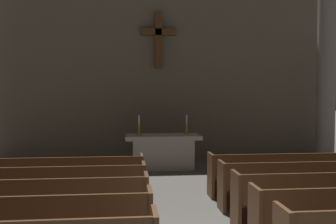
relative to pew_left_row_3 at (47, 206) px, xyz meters
name	(u,v)px	position (x,y,z in m)	size (l,w,h in m)	color
pew_left_row_3	(47,206)	(0.00, 0.00, 0.00)	(3.19, 0.50, 0.95)	brown
pew_left_row_4	(58,190)	(0.00, 0.99, 0.00)	(3.19, 0.50, 0.95)	brown
pew_left_row_5	(66,178)	(0.00, 1.98, 0.00)	(3.19, 0.50, 0.95)	brown
pew_right_row_3	(326,198)	(4.61, 0.00, 0.00)	(3.19, 0.50, 0.95)	brown
pew_right_row_4	(301,184)	(4.61, 0.99, 0.00)	(3.19, 0.50, 0.95)	brown
pew_right_row_5	(281,174)	(4.61, 1.98, 0.00)	(3.19, 0.50, 0.95)	brown
column_right_third	(326,66)	(7.50, 5.64, 2.59)	(0.87, 0.87, 6.30)	gray
altar	(163,151)	(2.31, 5.22, 0.06)	(2.20, 0.90, 1.01)	#A8A399
candlestick_left	(139,129)	(1.61, 5.22, 0.71)	(0.16, 0.16, 0.57)	#B79338
candlestick_right	(187,128)	(3.01, 5.22, 0.71)	(0.16, 0.16, 0.57)	#B79338
apse_with_cross	(158,52)	(2.31, 7.16, 3.13)	(11.32, 0.47, 7.21)	#706656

